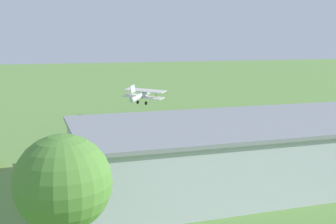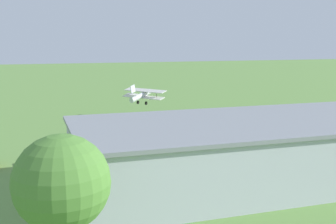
# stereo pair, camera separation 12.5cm
# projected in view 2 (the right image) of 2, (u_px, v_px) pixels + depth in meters

# --- Properties ---
(ground_plane) EXTENTS (400.00, 400.00, 0.00)m
(ground_plane) POSITION_uv_depth(u_px,v_px,m) (187.00, 117.00, 78.59)
(ground_plane) COLOR #608C42
(hangar) EXTENTS (37.58, 16.71, 6.17)m
(hangar) POSITION_uv_depth(u_px,v_px,m) (260.00, 149.00, 42.93)
(hangar) COLOR #B7BCC6
(hangar) RESTS_ON ground_plane
(biplane) EXTENTS (7.24, 8.28, 3.83)m
(biplane) POSITION_uv_depth(u_px,v_px,m) (142.00, 95.00, 76.48)
(biplane) COLOR silver
(car_white) EXTENTS (2.27, 4.78, 1.60)m
(car_white) POSITION_uv_depth(u_px,v_px,m) (46.00, 159.00, 47.53)
(car_white) COLOR white
(car_white) RESTS_ON ground_plane
(person_crossing_taxiway) EXTENTS (0.54, 0.54, 1.52)m
(person_crossing_taxiway) POSITION_uv_depth(u_px,v_px,m) (291.00, 130.00, 63.66)
(person_crossing_taxiway) COLOR orange
(person_crossing_taxiway) RESTS_ON ground_plane
(person_at_fence_line) EXTENTS (0.53, 0.53, 1.72)m
(person_at_fence_line) POSITION_uv_depth(u_px,v_px,m) (57.00, 148.00, 52.38)
(person_at_fence_line) COLOR orange
(person_at_fence_line) RESTS_ON ground_plane
(person_by_parked_cars) EXTENTS (0.45, 0.45, 1.54)m
(person_by_parked_cars) POSITION_uv_depth(u_px,v_px,m) (304.00, 129.00, 63.96)
(person_by_parked_cars) COLOR #3F3F47
(person_by_parked_cars) RESTS_ON ground_plane
(person_near_hangar_door) EXTENTS (0.50, 0.50, 1.68)m
(person_near_hangar_door) POSITION_uv_depth(u_px,v_px,m) (334.00, 133.00, 60.80)
(person_near_hangar_door) COLOR orange
(person_near_hangar_door) RESTS_ON ground_plane
(tree_near_perimeter_road) EXTENTS (5.47, 5.47, 8.89)m
(tree_near_perimeter_road) POSITION_uv_depth(u_px,v_px,m) (62.00, 183.00, 23.51)
(tree_near_perimeter_road) COLOR brown
(tree_near_perimeter_road) RESTS_ON ground_plane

